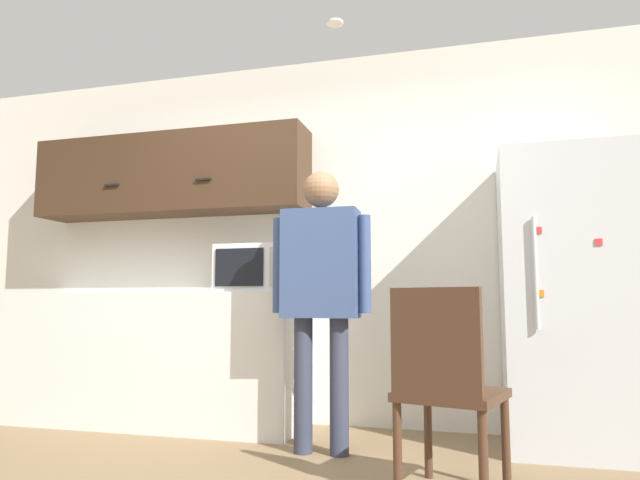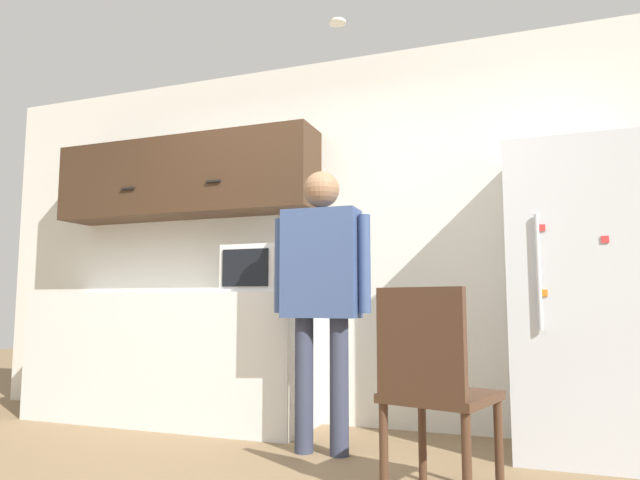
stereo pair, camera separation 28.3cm
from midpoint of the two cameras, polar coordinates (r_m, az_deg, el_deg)
name	(u,v)px [view 1 (the left image)]	position (r m, az deg, el deg)	size (l,w,h in m)	color
back_wall	(317,237)	(4.24, -2.20, 0.29)	(6.00, 0.06, 2.70)	silver
counter	(156,358)	(4.40, -17.94, -11.16)	(2.17, 0.62, 0.94)	silver
upper_cabinets	(170,176)	(4.59, -16.48, 6.21)	(2.17, 0.39, 0.61)	#3D2819
microwave	(256,269)	(3.94, -8.51, -2.85)	(0.48, 0.38, 0.32)	white
person	(321,278)	(3.38, -2.30, -3.84)	(0.60, 0.23, 1.65)	#33384C
refrigerator	(568,299)	(3.67, 21.52, -5.49)	(0.75, 0.69, 1.77)	silver
chair	(445,381)	(2.65, 9.37, -13.75)	(0.54, 0.54, 0.93)	#472D1E
ceiling_light	(335,23)	(3.97, -0.67, 20.92)	(0.11, 0.11, 0.01)	white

